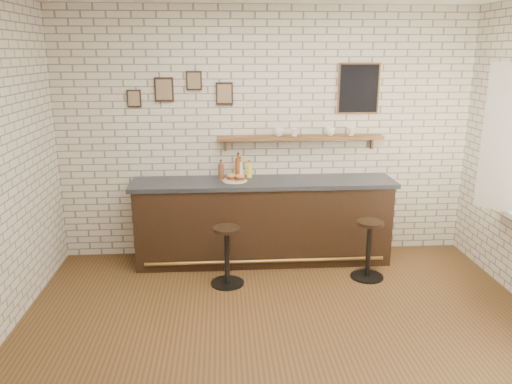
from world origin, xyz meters
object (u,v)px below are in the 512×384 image
(bar_counter, at_px, (263,221))
(bitters_bottle_white, at_px, (240,169))
(bitters_bottle_amber, at_px, (238,168))
(shelf_cup_a, at_px, (279,132))
(sandwich_plate, at_px, (235,181))
(bitters_bottle_brown, at_px, (221,171))
(ciabatta_sandwich, at_px, (236,177))
(shelf_cup_b, at_px, (295,132))
(shelf_cup_c, at_px, (330,132))
(bar_stool_right, at_px, (369,248))
(shelf_cup_d, at_px, (351,131))
(condiment_bottle_yellow, at_px, (249,170))
(bar_stool_left, at_px, (227,254))

(bar_counter, xyz_separation_m, bitters_bottle_white, (-0.27, 0.17, 0.60))
(bitters_bottle_amber, distance_m, shelf_cup_a, 0.64)
(sandwich_plate, bearing_deg, bitters_bottle_white, 69.61)
(shelf_cup_a, bearing_deg, bitters_bottle_brown, 170.97)
(bar_counter, bearing_deg, ciabatta_sandwich, -178.25)
(bar_counter, distance_m, shelf_cup_b, 1.13)
(ciabatta_sandwich, bearing_deg, shelf_cup_c, 10.46)
(bitters_bottle_amber, xyz_separation_m, bar_stool_right, (1.43, -0.74, -0.77))
(ciabatta_sandwich, height_order, shelf_cup_d, shelf_cup_d)
(sandwich_plate, xyz_separation_m, shelf_cup_c, (1.15, 0.21, 0.53))
(shelf_cup_d, bearing_deg, bitters_bottle_amber, 153.16)
(bar_counter, xyz_separation_m, shelf_cup_b, (0.39, 0.20, 1.04))
(bitters_bottle_amber, xyz_separation_m, condiment_bottle_yellow, (0.13, -0.00, -0.04))
(bitters_bottle_amber, bearing_deg, sandwich_plate, -104.85)
(bar_counter, bearing_deg, shelf_cup_b, 27.42)
(shelf_cup_d, bearing_deg, bar_counter, 162.26)
(shelf_cup_a, bearing_deg, shelf_cup_d, -11.96)
(bitters_bottle_brown, xyz_separation_m, shelf_cup_c, (1.31, 0.04, 0.45))
(bitters_bottle_brown, height_order, bar_stool_right, bitters_bottle_brown)
(condiment_bottle_yellow, height_order, shelf_cup_b, shelf_cup_b)
(sandwich_plate, relative_size, shelf_cup_a, 2.19)
(bar_stool_right, xyz_separation_m, shelf_cup_a, (-0.94, 0.77, 1.19))
(bitters_bottle_brown, distance_m, condiment_bottle_yellow, 0.34)
(bitters_bottle_amber, bearing_deg, bar_counter, -29.71)
(ciabatta_sandwich, xyz_separation_m, bar_stool_right, (1.46, -0.56, -0.70))
(sandwich_plate, bearing_deg, ciabatta_sandwich, 0.00)
(bar_stool_left, bearing_deg, condiment_bottle_yellow, 70.03)
(bar_stool_right, height_order, shelf_cup_d, shelf_cup_d)
(bar_stool_right, bearing_deg, shelf_cup_d, 94.71)
(condiment_bottle_yellow, height_order, bar_stool_right, condiment_bottle_yellow)
(shelf_cup_b, bearing_deg, bar_counter, 154.39)
(bitters_bottle_brown, height_order, bar_stool_left, bitters_bottle_brown)
(bitters_bottle_white, relative_size, bitters_bottle_amber, 0.82)
(shelf_cup_a, xyz_separation_m, shelf_cup_c, (0.62, 0.00, -0.00))
(bar_counter, bearing_deg, bitters_bottle_amber, 150.29)
(bar_stool_right, xyz_separation_m, shelf_cup_c, (-0.32, 0.77, 1.19))
(bar_counter, bearing_deg, sandwich_plate, -178.30)
(shelf_cup_b, distance_m, shelf_cup_d, 0.69)
(bar_stool_left, bearing_deg, ciabatta_sandwich, 78.74)
(sandwich_plate, relative_size, shelf_cup_d, 2.58)
(condiment_bottle_yellow, relative_size, shelf_cup_c, 1.62)
(bar_stool_left, distance_m, shelf_cup_b, 1.68)
(sandwich_plate, xyz_separation_m, ciabatta_sandwich, (0.01, 0.00, 0.04))
(bar_stool_left, bearing_deg, bitters_bottle_brown, 93.44)
(bitters_bottle_brown, distance_m, bar_stool_right, 1.94)
(bitters_bottle_white, height_order, bitters_bottle_amber, bitters_bottle_amber)
(ciabatta_sandwich, xyz_separation_m, bar_stool_left, (-0.12, -0.62, -0.70))
(bar_counter, relative_size, bar_stool_right, 4.61)
(bar_counter, xyz_separation_m, ciabatta_sandwich, (-0.33, -0.01, 0.55))
(bar_counter, bearing_deg, shelf_cup_a, 45.69)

